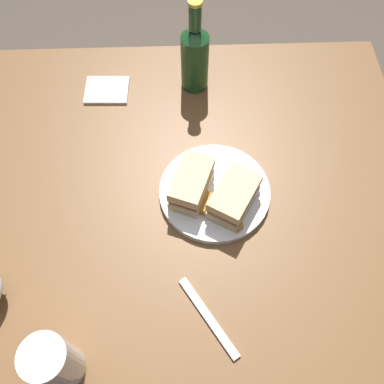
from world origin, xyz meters
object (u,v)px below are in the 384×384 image
object	(u,v)px
plate	(215,192)
sandwich_half_left	(191,184)
sandwich_half_right	(234,197)
cider_bottle	(195,56)
napkin	(107,90)
fork	(208,317)
pint_glass	(55,363)

from	to	relation	value
plate	sandwich_half_left	bearing A→B (deg)	2.04
sandwich_half_left	sandwich_half_right	bearing A→B (deg)	159.06
sandwich_half_right	sandwich_half_left	bearing A→B (deg)	-20.94
plate	cider_bottle	size ratio (longest dim) A/B	0.99
sandwich_half_right	napkin	world-z (taller)	sandwich_half_right
sandwich_half_right	cider_bottle	bearing A→B (deg)	-79.32
plate	fork	world-z (taller)	plate
sandwich_half_left	sandwich_half_right	xyz separation A→B (m)	(-0.09, 0.03, -0.00)
cider_bottle	pint_glass	bearing A→B (deg)	69.10
plate	fork	distance (m)	0.27
pint_glass	napkin	xyz separation A→B (m)	(-0.03, -0.67, -0.06)
sandwich_half_left	plate	bearing A→B (deg)	-177.96
sandwich_half_left	napkin	xyz separation A→B (m)	(0.21, -0.32, -0.05)
plate	sandwich_half_left	world-z (taller)	sandwich_half_left
sandwich_half_right	cider_bottle	size ratio (longest dim) A/B	0.56
plate	sandwich_half_right	world-z (taller)	sandwich_half_right
cider_bottle	fork	bearing A→B (deg)	90.41
sandwich_half_right	napkin	xyz separation A→B (m)	(0.30, -0.35, -0.04)
plate	cider_bottle	xyz separation A→B (m)	(0.03, -0.33, 0.09)
plate	sandwich_half_right	xyz separation A→B (m)	(-0.04, 0.04, 0.04)
pint_glass	fork	world-z (taller)	pint_glass
fork	cider_bottle	bearing A→B (deg)	147.78
plate	cider_bottle	distance (m)	0.34
pint_glass	plate	bearing A→B (deg)	-129.76
sandwich_half_right	pint_glass	world-z (taller)	pint_glass
sandwich_half_left	fork	bearing A→B (deg)	94.96
napkin	fork	size ratio (longest dim) A/B	0.61
napkin	fork	distance (m)	0.63
pint_glass	cider_bottle	size ratio (longest dim) A/B	0.57
plate	fork	size ratio (longest dim) A/B	1.36
cider_bottle	fork	world-z (taller)	cider_bottle
sandwich_half_left	pint_glass	bearing A→B (deg)	55.40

